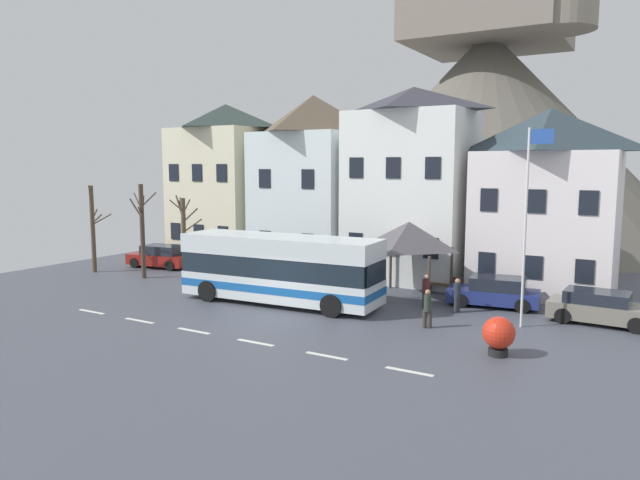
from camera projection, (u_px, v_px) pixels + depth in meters
The scene contains 20 objects.
ground_plane at pixel (264, 321), 24.40m from camera, with size 40.00×60.00×0.07m.
townhouse_00 at pixel (227, 183), 39.76m from camera, with size 6.03×5.95×10.51m.
townhouse_01 at pixel (313, 183), 36.49m from camera, with size 5.97×6.25×10.73m.
townhouse_02 at pixel (412, 185), 32.78m from camera, with size 6.45×5.40×10.73m.
townhouse_03 at pixel (547, 202), 29.39m from camera, with size 6.58×5.66×9.26m.
hilltop_castle at pixel (486, 129), 49.89m from camera, with size 33.72×33.72×24.11m.
transit_bus at pixel (280, 270), 27.30m from camera, with size 9.80×3.21×3.18m.
bus_shelter at pixel (409, 236), 28.30m from camera, with size 3.60×3.60×3.75m.
parked_car_00 at pixel (495, 292), 26.81m from camera, with size 4.23×2.31×1.37m.
parked_car_01 at pixel (161, 257), 37.04m from camera, with size 4.32×2.25×1.42m.
parked_car_02 at pixel (601, 308), 23.87m from camera, with size 4.14×2.03×1.34m.
pedestrian_00 at pixel (426, 288), 26.35m from camera, with size 0.35×0.35×1.56m.
pedestrian_01 at pixel (427, 308), 23.21m from camera, with size 0.36×0.28×1.56m.
pedestrian_02 at pixel (457, 295), 25.69m from camera, with size 0.31×0.39×1.51m.
public_bench at pixel (445, 284), 29.56m from camera, with size 1.69×0.48×0.87m.
flagpole at pixel (528, 215), 22.85m from camera, with size 0.95×0.10×7.89m.
harbour_buoy at pixel (499, 334), 19.83m from camera, with size 1.11×1.11×1.36m.
bare_tree_00 at pixel (142, 228), 33.27m from camera, with size 1.59×1.85×5.39m.
bare_tree_01 at pixel (184, 237), 31.54m from camera, with size 1.71×1.87×4.83m.
bare_tree_02 at pixel (93, 228), 35.18m from camera, with size 1.98×1.63×5.31m.
Camera 1 is at (14.00, -19.35, 6.45)m, focal length 32.80 mm.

